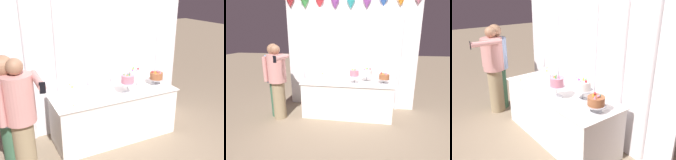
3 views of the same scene
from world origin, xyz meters
TOP-DOWN VIEW (x-y plane):
  - ground_plane at (0.00, 0.00)m, footprint 24.00×24.00m
  - draped_curtain at (-0.00, 0.60)m, footprint 3.06×0.19m
  - cake_table at (0.00, 0.10)m, footprint 1.94×0.77m
  - cake_display_leftmost at (0.15, -0.06)m, footprint 0.25×0.25m
  - cake_display_center at (0.41, 0.18)m, footprint 0.27×0.27m
  - cake_display_rightmost at (0.77, 0.08)m, footprint 0.25×0.25m
  - flower_vase at (-0.63, 0.31)m, footprint 0.10×0.09m
  - tealight_far_left at (-0.79, 0.02)m, footprint 0.05×0.05m
  - tealight_near_left at (-0.72, -0.15)m, footprint 0.04×0.04m
  - guest_man_dark_suit at (-1.53, -0.19)m, footprint 0.51×0.51m
  - guest_girl_blue_dress at (-1.42, -0.31)m, footprint 0.49×0.66m

SIDE VIEW (x-z plane):
  - ground_plane at x=0.00m, z-range 0.00..0.00m
  - cake_table at x=0.00m, z-range 0.00..0.77m
  - tealight_near_left at x=-0.72m, z-range 0.76..0.80m
  - tealight_far_left at x=-0.79m, z-range 0.76..0.80m
  - flower_vase at x=-0.63m, z-range 0.76..0.93m
  - guest_man_dark_suit at x=-1.53m, z-range 0.06..1.65m
  - guest_girl_blue_dress at x=-1.42m, z-range 0.07..1.64m
  - cake_display_rightmost at x=0.77m, z-range 0.78..1.03m
  - cake_display_center at x=0.41m, z-range 0.81..1.12m
  - cake_display_leftmost at x=0.15m, z-range 0.81..1.15m
  - draped_curtain at x=0.00m, z-range 0.13..2.94m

